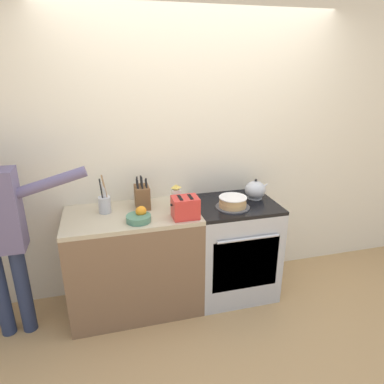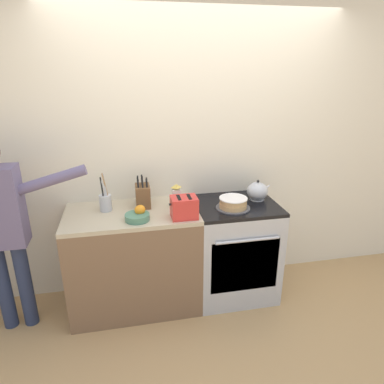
{
  "view_description": "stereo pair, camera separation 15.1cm",
  "coord_description": "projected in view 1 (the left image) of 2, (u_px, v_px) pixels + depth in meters",
  "views": [
    {
      "loc": [
        -0.81,
        -2.3,
        2.04
      ],
      "look_at": [
        -0.13,
        0.28,
        1.05
      ],
      "focal_mm": 32.0,
      "sensor_mm": 36.0,
      "label": 1
    },
    {
      "loc": [
        -0.66,
        -2.33,
        2.04
      ],
      "look_at": [
        -0.13,
        0.28,
        1.05
      ],
      "focal_mm": 32.0,
      "sensor_mm": 36.0,
      "label": 2
    }
  ],
  "objects": [
    {
      "name": "wall_back",
      "position": [
        195.0,
        152.0,
        3.11
      ],
      "size": [
        8.0,
        0.04,
        2.6
      ],
      "color": "silver",
      "rests_on": "ground_plane"
    },
    {
      "name": "knife_block",
      "position": [
        142.0,
        197.0,
        2.88
      ],
      "size": [
        0.12,
        0.18,
        0.28
      ],
      "color": "brown",
      "rests_on": "counter_cabinet"
    },
    {
      "name": "fruit_bowl",
      "position": [
        139.0,
        216.0,
        2.65
      ],
      "size": [
        0.19,
        0.19,
        0.11
      ],
      "color": "#4C7F66",
      "rests_on": "counter_cabinet"
    },
    {
      "name": "utensil_crock",
      "position": [
        105.0,
        204.0,
        2.79
      ],
      "size": [
        0.1,
        0.1,
        0.33
      ],
      "color": "#B7BABF",
      "rests_on": "counter_cabinet"
    },
    {
      "name": "stove_range",
      "position": [
        233.0,
        248.0,
        3.17
      ],
      "size": [
        0.72,
        0.65,
        0.9
      ],
      "color": "#B7BABF",
      "rests_on": "ground_plane"
    },
    {
      "name": "tea_kettle",
      "position": [
        255.0,
        190.0,
        3.09
      ],
      "size": [
        0.23,
        0.19,
        0.18
      ],
      "color": "#B7BABF",
      "rests_on": "stove_range"
    },
    {
      "name": "milk_carton",
      "position": [
        176.0,
        197.0,
        2.88
      ],
      "size": [
        0.07,
        0.07,
        0.21
      ],
      "color": "white",
      "rests_on": "counter_cabinet"
    },
    {
      "name": "layer_cake",
      "position": [
        233.0,
        203.0,
        2.9
      ],
      "size": [
        0.29,
        0.29,
        0.1
      ],
      "color": "#4C4C51",
      "rests_on": "stove_range"
    },
    {
      "name": "counter_cabinet",
      "position": [
        134.0,
        261.0,
        2.95
      ],
      "size": [
        1.09,
        0.61,
        0.9
      ],
      "color": "brown",
      "rests_on": "ground_plane"
    },
    {
      "name": "ground_plane",
      "position": [
        214.0,
        314.0,
        2.98
      ],
      "size": [
        16.0,
        16.0,
        0.0
      ],
      "primitive_type": "plane",
      "color": "tan"
    },
    {
      "name": "person_baker",
      "position": [
        0.0,
        228.0,
        2.48
      ],
      "size": [
        0.91,
        0.2,
        1.57
      ],
      "rotation": [
        0.0,
        0.0,
        -0.13
      ],
      "color": "#283351",
      "rests_on": "ground_plane"
    },
    {
      "name": "toaster",
      "position": [
        185.0,
        207.0,
        2.69
      ],
      "size": [
        0.22,
        0.17,
        0.17
      ],
      "color": "red",
      "rests_on": "counter_cabinet"
    }
  ]
}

